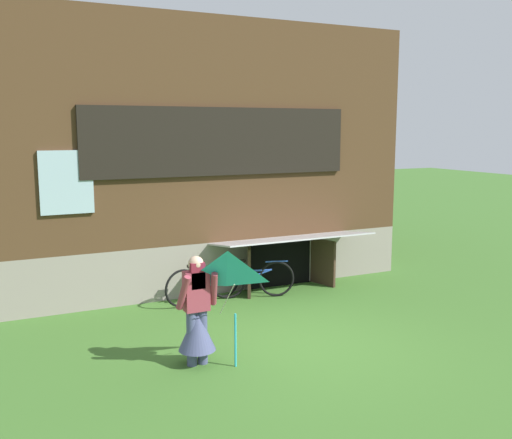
{
  "coord_description": "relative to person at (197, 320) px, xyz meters",
  "views": [
    {
      "loc": [
        -4.29,
        -7.43,
        3.26
      ],
      "look_at": [
        -0.15,
        1.15,
        1.76
      ],
      "focal_mm": 40.77,
      "sensor_mm": 36.0,
      "label": 1
    }
  ],
  "objects": [
    {
      "name": "bicycle_blue",
      "position": [
        2.08,
        2.6,
        -0.28
      ],
      "size": [
        1.61,
        0.52,
        0.76
      ],
      "rotation": [
        0.0,
        0.0,
        -0.29
      ],
      "color": "black",
      "rests_on": "ground_plane"
    },
    {
      "name": "bicycle_yellow",
      "position": [
        1.12,
        2.72,
        -0.28
      ],
      "size": [
        1.65,
        0.42,
        0.77
      ],
      "rotation": [
        0.0,
        0.0,
        0.23
      ],
      "color": "black",
      "rests_on": "ground_plane"
    },
    {
      "name": "ground_plane",
      "position": [
        1.68,
        0.14,
        -0.65
      ],
      "size": [
        60.0,
        60.0,
        0.0
      ],
      "primitive_type": "plane",
      "color": "#3D6B28"
    },
    {
      "name": "log_house",
      "position": [
        1.68,
        5.8,
        2.03
      ],
      "size": [
        8.43,
        6.43,
        5.37
      ],
      "color": "gray",
      "rests_on": "ground_plane"
    },
    {
      "name": "kite",
      "position": [
        0.26,
        -0.49,
        0.64
      ],
      "size": [
        1.02,
        0.94,
        1.61
      ],
      "color": "#2DB2CC",
      "rests_on": "ground_plane"
    },
    {
      "name": "person",
      "position": [
        0.0,
        0.0,
        0.0
      ],
      "size": [
        0.61,
        0.52,
        1.55
      ],
      "rotation": [
        0.0,
        0.0,
        0.12
      ],
      "color": "#474C75",
      "rests_on": "ground_plane"
    }
  ]
}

